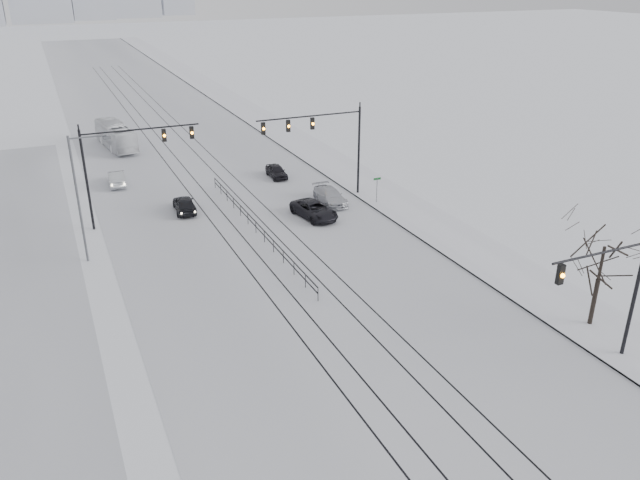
{
  "coord_description": "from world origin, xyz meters",
  "views": [
    {
      "loc": [
        -13.71,
        -13.07,
        18.92
      ],
      "look_at": [
        1.02,
        19.98,
        3.2
      ],
      "focal_mm": 35.0,
      "sensor_mm": 36.0,
      "label": 1
    }
  ],
  "objects_px": {
    "sedan_sb_outer": "(117,178)",
    "sedan_nb_right": "(330,196)",
    "traffic_mast_near": "(615,286)",
    "sedan_nb_far": "(276,171)",
    "sedan_sb_inner": "(184,204)",
    "box_truck": "(116,136)",
    "sedan_nb_front": "(314,210)",
    "bare_tree": "(603,255)"
  },
  "relations": [
    {
      "from": "sedan_sb_outer",
      "to": "sedan_nb_right",
      "type": "relative_size",
      "value": 0.92
    },
    {
      "from": "sedan_sb_inner",
      "to": "box_truck",
      "type": "xyz_separation_m",
      "value": [
        -2.48,
        23.85,
        0.7
      ]
    },
    {
      "from": "sedan_nb_front",
      "to": "box_truck",
      "type": "distance_m",
      "value": 31.89
    },
    {
      "from": "box_truck",
      "to": "sedan_nb_right",
      "type": "bearing_deg",
      "value": 111.19
    },
    {
      "from": "bare_tree",
      "to": "box_truck",
      "type": "height_order",
      "value": "bare_tree"
    },
    {
      "from": "traffic_mast_near",
      "to": "sedan_sb_inner",
      "type": "bearing_deg",
      "value": 115.66
    },
    {
      "from": "traffic_mast_near",
      "to": "box_truck",
      "type": "bearing_deg",
      "value": 107.55
    },
    {
      "from": "traffic_mast_near",
      "to": "bare_tree",
      "type": "xyz_separation_m",
      "value": [
        2.41,
        3.0,
        -0.07
      ]
    },
    {
      "from": "box_truck",
      "to": "sedan_nb_front",
      "type": "bearing_deg",
      "value": 104.75
    },
    {
      "from": "bare_tree",
      "to": "box_truck",
      "type": "xyz_separation_m",
      "value": [
        -19.72,
        51.71,
        -3.08
      ]
    },
    {
      "from": "sedan_sb_outer",
      "to": "sedan_nb_far",
      "type": "relative_size",
      "value": 1.15
    },
    {
      "from": "sedan_sb_inner",
      "to": "sedan_sb_outer",
      "type": "height_order",
      "value": "sedan_sb_inner"
    },
    {
      "from": "sedan_sb_outer",
      "to": "box_truck",
      "type": "bearing_deg",
      "value": -93.77
    },
    {
      "from": "sedan_nb_right",
      "to": "sedan_sb_outer",
      "type": "bearing_deg",
      "value": 142.86
    },
    {
      "from": "box_truck",
      "to": "sedan_nb_far",
      "type": "bearing_deg",
      "value": 118.35
    },
    {
      "from": "sedan_sb_inner",
      "to": "sedan_sb_outer",
      "type": "distance_m",
      "value": 10.65
    },
    {
      "from": "sedan_nb_right",
      "to": "sedan_nb_far",
      "type": "bearing_deg",
      "value": 101.69
    },
    {
      "from": "traffic_mast_near",
      "to": "sedan_nb_front",
      "type": "xyz_separation_m",
      "value": [
        -5.33,
        25.16,
        -3.89
      ]
    },
    {
      "from": "traffic_mast_near",
      "to": "sedan_nb_far",
      "type": "distance_m",
      "value": 37.16
    },
    {
      "from": "sedan_sb_inner",
      "to": "box_truck",
      "type": "distance_m",
      "value": 23.99
    },
    {
      "from": "bare_tree",
      "to": "sedan_sb_inner",
      "type": "bearing_deg",
      "value": 121.75
    },
    {
      "from": "sedan_nb_front",
      "to": "sedan_nb_right",
      "type": "xyz_separation_m",
      "value": [
        2.67,
        2.6,
        -0.01
      ]
    },
    {
      "from": "traffic_mast_near",
      "to": "sedan_nb_front",
      "type": "height_order",
      "value": "traffic_mast_near"
    },
    {
      "from": "traffic_mast_near",
      "to": "box_truck",
      "type": "relative_size",
      "value": 0.69
    },
    {
      "from": "sedan_nb_right",
      "to": "bare_tree",
      "type": "bearing_deg",
      "value": -77.56
    },
    {
      "from": "bare_tree",
      "to": "box_truck",
      "type": "relative_size",
      "value": 0.6
    },
    {
      "from": "sedan_nb_far",
      "to": "traffic_mast_near",
      "type": "bearing_deg",
      "value": -81.07
    },
    {
      "from": "bare_tree",
      "to": "sedan_nb_front",
      "type": "distance_m",
      "value": 23.78
    },
    {
      "from": "sedan_sb_inner",
      "to": "sedan_sb_outer",
      "type": "relative_size",
      "value": 0.98
    },
    {
      "from": "sedan_sb_inner",
      "to": "box_truck",
      "type": "height_order",
      "value": "box_truck"
    },
    {
      "from": "traffic_mast_near",
      "to": "sedan_nb_far",
      "type": "xyz_separation_m",
      "value": [
        -4.37,
        36.69,
        -3.94
      ]
    },
    {
      "from": "sedan_sb_outer",
      "to": "sedan_nb_right",
      "type": "distance_m",
      "value": 20.88
    },
    {
      "from": "bare_tree",
      "to": "box_truck",
      "type": "bearing_deg",
      "value": 110.87
    },
    {
      "from": "sedan_nb_far",
      "to": "box_truck",
      "type": "xyz_separation_m",
      "value": [
        -12.94,
        18.02,
        0.78
      ]
    },
    {
      "from": "bare_tree",
      "to": "sedan_nb_front",
      "type": "bearing_deg",
      "value": 109.25
    },
    {
      "from": "sedan_sb_outer",
      "to": "box_truck",
      "type": "distance_m",
      "value": 14.23
    },
    {
      "from": "sedan_sb_inner",
      "to": "sedan_nb_front",
      "type": "distance_m",
      "value": 11.07
    },
    {
      "from": "sedan_nb_far",
      "to": "sedan_sb_inner",
      "type": "bearing_deg",
      "value": -148.71
    },
    {
      "from": "sedan_sb_outer",
      "to": "sedan_nb_right",
      "type": "height_order",
      "value": "sedan_sb_outer"
    },
    {
      "from": "bare_tree",
      "to": "sedan_sb_outer",
      "type": "distance_m",
      "value": 43.5
    },
    {
      "from": "sedan_sb_inner",
      "to": "sedan_nb_far",
      "type": "bearing_deg",
      "value": -146.57
    },
    {
      "from": "bare_tree",
      "to": "sedan_nb_far",
      "type": "relative_size",
      "value": 1.67
    }
  ]
}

